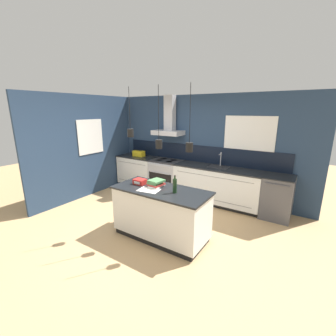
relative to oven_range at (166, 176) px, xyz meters
name	(u,v)px	position (x,y,z in m)	size (l,w,h in m)	color
ground_plane	(153,224)	(0.78, -1.69, -0.46)	(16.00, 16.00, 0.00)	tan
wall_back	(197,145)	(0.74, 0.31, 0.90)	(5.60, 2.44, 2.60)	navy
wall_left	(95,145)	(-1.65, -0.99, 0.85)	(0.08, 3.80, 2.60)	navy
counter_run_left	(139,171)	(-0.99, 0.01, 0.01)	(1.19, 0.64, 0.91)	black
counter_run_sink	(217,185)	(1.45, 0.01, 0.01)	(2.10, 0.64, 1.24)	black
oven_range	(166,176)	(0.00, 0.00, 0.00)	(0.81, 0.66, 0.91)	#B5B5BA
dishwasher	(277,197)	(2.79, 0.00, 0.00)	(0.59, 0.65, 0.91)	#4C4C51
kitchen_island	(161,213)	(1.18, -1.96, 0.00)	(1.70, 0.76, 0.91)	black
bottle_on_island	(175,186)	(1.47, -1.97, 0.58)	(0.07, 0.07, 0.30)	#193319
book_stack	(156,183)	(1.03, -1.89, 0.52)	(0.25, 0.35, 0.13)	silver
red_supply_box	(140,182)	(0.70, -1.94, 0.50)	(0.22, 0.17, 0.09)	red
paper_pile	(149,190)	(1.04, -2.11, 0.46)	(0.39, 0.29, 0.01)	silver
yellow_toolbox	(139,153)	(-0.96, 0.00, 0.54)	(0.34, 0.18, 0.19)	gold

